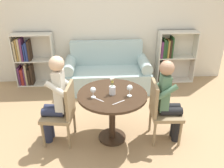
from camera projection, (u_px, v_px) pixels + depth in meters
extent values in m
plane|color=tan|center=(112.00, 138.00, 3.52)|extent=(16.00, 16.00, 0.00)
cube|color=silver|center=(106.00, 18.00, 4.78)|extent=(5.20, 0.05, 2.70)
cylinder|color=#382619|center=(112.00, 95.00, 3.19)|extent=(0.94, 0.94, 0.03)
cylinder|color=#382619|center=(112.00, 117.00, 3.35)|extent=(0.09, 0.09, 0.68)
cylinder|color=#382619|center=(112.00, 137.00, 3.51)|extent=(0.40, 0.40, 0.03)
cube|color=#A8C1C1|center=(107.00, 79.00, 4.87)|extent=(1.71, 0.80, 0.42)
cube|color=#A8C1C1|center=(106.00, 52.00, 4.95)|extent=(1.49, 0.16, 0.50)
cylinder|color=#A8C1C1|center=(70.00, 65.00, 4.68)|extent=(0.22, 0.72, 0.22)
cylinder|color=#A8C1C1|center=(144.00, 64.00, 4.76)|extent=(0.22, 0.72, 0.22)
cube|color=silver|center=(36.00, 58.00, 5.01)|extent=(0.80, 0.02, 1.10)
cube|color=silver|center=(16.00, 60.00, 4.87)|extent=(0.02, 0.28, 1.10)
cube|color=silver|center=(54.00, 60.00, 4.91)|extent=(0.02, 0.28, 1.10)
cube|color=silver|center=(38.00, 83.00, 5.13)|extent=(0.76, 0.28, 0.02)
cube|color=silver|center=(35.00, 60.00, 4.89)|extent=(0.76, 0.28, 0.02)
cube|color=silver|center=(31.00, 34.00, 4.65)|extent=(0.76, 0.28, 0.02)
cube|color=#602D5B|center=(20.00, 75.00, 5.01)|extent=(0.03, 0.23, 0.39)
cube|color=maroon|center=(23.00, 76.00, 5.03)|extent=(0.05, 0.23, 0.35)
cube|color=#602D5B|center=(26.00, 76.00, 5.02)|extent=(0.03, 0.23, 0.37)
cube|color=tan|center=(27.00, 74.00, 5.01)|extent=(0.04, 0.23, 0.44)
cube|color=#332319|center=(30.00, 76.00, 5.03)|extent=(0.05, 0.23, 0.35)
cube|color=#332319|center=(32.00, 74.00, 5.02)|extent=(0.04, 0.23, 0.44)
cube|color=tan|center=(16.00, 50.00, 4.77)|extent=(0.04, 0.23, 0.41)
cube|color=olive|center=(18.00, 50.00, 4.77)|extent=(0.03, 0.23, 0.44)
cube|color=tan|center=(20.00, 49.00, 4.77)|extent=(0.04, 0.23, 0.46)
cube|color=#602D5B|center=(22.00, 49.00, 4.77)|extent=(0.04, 0.23, 0.46)
cube|color=navy|center=(25.00, 52.00, 4.80)|extent=(0.03, 0.23, 0.34)
cube|color=navy|center=(27.00, 51.00, 4.79)|extent=(0.05, 0.23, 0.38)
cube|color=#332319|center=(30.00, 50.00, 4.79)|extent=(0.04, 0.23, 0.40)
cube|color=silver|center=(174.00, 55.00, 5.17)|extent=(0.80, 0.02, 1.10)
cube|color=silver|center=(158.00, 57.00, 5.03)|extent=(0.02, 0.28, 1.10)
cube|color=silver|center=(194.00, 57.00, 5.08)|extent=(0.02, 0.28, 1.10)
cube|color=silver|center=(173.00, 80.00, 5.30)|extent=(0.76, 0.28, 0.02)
cube|color=silver|center=(176.00, 57.00, 5.06)|extent=(0.76, 0.28, 0.02)
cube|color=silver|center=(179.00, 32.00, 4.82)|extent=(0.76, 0.28, 0.02)
cube|color=#332319|center=(159.00, 71.00, 5.17)|extent=(0.03, 0.23, 0.43)
cube|color=#234723|center=(161.00, 72.00, 5.18)|extent=(0.05, 0.23, 0.39)
cube|color=maroon|center=(164.00, 71.00, 5.17)|extent=(0.05, 0.23, 0.44)
cube|color=maroon|center=(166.00, 71.00, 5.18)|extent=(0.03, 0.23, 0.41)
cube|color=#602D5B|center=(161.00, 49.00, 4.95)|extent=(0.05, 0.23, 0.35)
cube|color=#234723|center=(164.00, 48.00, 4.94)|extent=(0.05, 0.23, 0.39)
cube|color=#234723|center=(165.00, 49.00, 4.95)|extent=(0.03, 0.23, 0.36)
cube|color=olive|center=(168.00, 48.00, 4.95)|extent=(0.04, 0.23, 0.37)
cube|color=#332319|center=(170.00, 48.00, 4.95)|extent=(0.03, 0.23, 0.38)
cube|color=#234723|center=(172.00, 47.00, 4.94)|extent=(0.03, 0.23, 0.43)
cylinder|color=#937A56|center=(51.00, 121.00, 3.56)|extent=(0.04, 0.04, 0.40)
cylinder|color=#937A56|center=(43.00, 136.00, 3.24)|extent=(0.04, 0.04, 0.40)
cylinder|color=#937A56|center=(74.00, 122.00, 3.54)|extent=(0.04, 0.04, 0.40)
cylinder|color=#937A56|center=(69.00, 137.00, 3.22)|extent=(0.04, 0.04, 0.40)
cube|color=#937A56|center=(58.00, 115.00, 3.29)|extent=(0.47, 0.47, 0.05)
cube|color=#937A56|center=(70.00, 100.00, 3.17)|extent=(0.09, 0.38, 0.45)
cylinder|color=#937A56|center=(180.00, 134.00, 3.27)|extent=(0.04, 0.04, 0.40)
cylinder|color=#937A56|center=(174.00, 119.00, 3.59)|extent=(0.04, 0.04, 0.40)
cylinder|color=#937A56|center=(154.00, 135.00, 3.27)|extent=(0.04, 0.04, 0.40)
cylinder|color=#937A56|center=(150.00, 120.00, 3.59)|extent=(0.04, 0.04, 0.40)
cube|color=#937A56|center=(166.00, 114.00, 3.33)|extent=(0.44, 0.44, 0.05)
cube|color=#937A56|center=(154.00, 98.00, 3.22)|extent=(0.06, 0.38, 0.45)
cylinder|color=#282D47|center=(50.00, 124.00, 3.45)|extent=(0.11, 0.11, 0.45)
cylinder|color=#282D47|center=(47.00, 128.00, 3.35)|extent=(0.11, 0.11, 0.45)
cylinder|color=#282D47|center=(55.00, 108.00, 3.32)|extent=(0.31, 0.15, 0.11)
cylinder|color=#282D47|center=(53.00, 112.00, 3.22)|extent=(0.31, 0.15, 0.11)
cube|color=silver|center=(60.00, 91.00, 3.13)|extent=(0.15, 0.21, 0.59)
cylinder|color=silver|center=(62.00, 80.00, 3.20)|extent=(0.29, 0.11, 0.23)
cylinder|color=silver|center=(56.00, 89.00, 2.96)|extent=(0.29, 0.11, 0.23)
sphere|color=beige|center=(57.00, 64.00, 2.95)|extent=(0.20, 0.20, 0.20)
cylinder|color=black|center=(177.00, 127.00, 3.37)|extent=(0.11, 0.11, 0.45)
cylinder|color=black|center=(175.00, 123.00, 3.47)|extent=(0.11, 0.11, 0.45)
cylinder|color=black|center=(171.00, 111.00, 3.25)|extent=(0.30, 0.12, 0.11)
cylinder|color=black|center=(169.00, 107.00, 3.34)|extent=(0.30, 0.12, 0.11)
cube|color=#517A5B|center=(164.00, 92.00, 3.18)|extent=(0.13, 0.20, 0.52)
cylinder|color=#517A5B|center=(167.00, 92.00, 3.02)|extent=(0.29, 0.08, 0.23)
cylinder|color=#517A5B|center=(163.00, 83.00, 3.26)|extent=(0.29, 0.08, 0.23)
sphere|color=tan|center=(167.00, 68.00, 3.02)|extent=(0.19, 0.19, 0.19)
cylinder|color=white|center=(93.00, 97.00, 3.10)|extent=(0.06, 0.06, 0.00)
cylinder|color=white|center=(93.00, 94.00, 3.08)|extent=(0.01, 0.01, 0.07)
sphere|color=white|center=(93.00, 90.00, 3.05)|extent=(0.07, 0.07, 0.07)
sphere|color=maroon|center=(93.00, 90.00, 3.05)|extent=(0.05, 0.05, 0.05)
cylinder|color=white|center=(129.00, 96.00, 3.13)|extent=(0.06, 0.06, 0.00)
cylinder|color=white|center=(130.00, 93.00, 3.11)|extent=(0.01, 0.01, 0.08)
sphere|color=white|center=(130.00, 88.00, 3.08)|extent=(0.08, 0.08, 0.08)
sphere|color=beige|center=(130.00, 88.00, 3.08)|extent=(0.06, 0.06, 0.06)
cylinder|color=silver|center=(112.00, 90.00, 3.15)|extent=(0.09, 0.09, 0.11)
cylinder|color=#4C7A42|center=(113.00, 83.00, 3.10)|extent=(0.01, 0.01, 0.11)
sphere|color=silver|center=(113.00, 79.00, 3.08)|extent=(0.04, 0.04, 0.04)
cylinder|color=#4C7A42|center=(112.00, 83.00, 3.10)|extent=(0.01, 0.01, 0.12)
sphere|color=silver|center=(112.00, 79.00, 3.07)|extent=(0.04, 0.04, 0.04)
cylinder|color=#4C7A42|center=(111.00, 83.00, 3.09)|extent=(0.00, 0.00, 0.11)
sphere|color=silver|center=(111.00, 79.00, 3.06)|extent=(0.04, 0.04, 0.04)
cylinder|color=#4C7A42|center=(112.00, 84.00, 3.12)|extent=(0.01, 0.01, 0.07)
sphere|color=#EACC4C|center=(112.00, 82.00, 3.10)|extent=(0.04, 0.04, 0.04)
cube|color=silver|center=(98.00, 99.00, 3.04)|extent=(0.15, 0.13, 0.00)
cube|color=silver|center=(119.00, 102.00, 2.98)|extent=(0.17, 0.11, 0.00)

